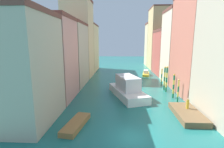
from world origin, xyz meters
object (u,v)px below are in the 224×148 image
waterfront_dock (187,114)px  person_on_dock (188,104)px  mooring_pole_3 (165,78)px  mooring_pole_0 (178,91)px  motorboat_0 (146,73)px  motorboat_1 (76,124)px  mooring_pole_1 (174,86)px  mooring_pole_2 (167,79)px  mooring_pole_4 (162,77)px  gondola_black (122,80)px  vaporetto_white (127,89)px

waterfront_dock → person_on_dock: bearing=71.5°
waterfront_dock → mooring_pole_3: bearing=89.2°
mooring_pole_3 → mooring_pole_0: bearing=-87.7°
waterfront_dock → person_on_dock: size_ratio=4.51×
motorboat_0 → waterfront_dock: bearing=-87.5°
motorboat_1 → mooring_pole_1: bearing=37.3°
waterfront_dock → mooring_pole_3: size_ratio=1.37×
motorboat_0 → motorboat_1: motorboat_0 is taller
mooring_pole_2 → motorboat_1: mooring_pole_2 is taller
mooring_pole_4 → mooring_pole_0: bearing=-89.5°
mooring_pole_0 → mooring_pole_1: size_ratio=0.89×
gondola_black → vaporetto_white: bearing=-86.3°
motorboat_0 → mooring_pole_1: bearing=-85.4°
person_on_dock → waterfront_dock: bearing=-108.5°
waterfront_dock → mooring_pole_2: (0.18, 11.13, 2.22)m
mooring_pole_1 → mooring_pole_4: mooring_pole_1 is taller
mooring_pole_0 → vaporetto_white: mooring_pole_0 is taller
gondola_black → motorboat_1: (-5.53, -23.96, 0.05)m
gondola_black → motorboat_0: 10.10m
person_on_dock → motorboat_1: size_ratio=0.27×
waterfront_dock → motorboat_0: motorboat_0 is taller
mooring_pole_2 → motorboat_0: size_ratio=0.87×
waterfront_dock → person_on_dock: person_on_dock is taller
mooring_pole_1 → mooring_pole_3: mooring_pole_3 is taller
person_on_dock → mooring_pole_1: 6.64m
mooring_pole_0 → waterfront_dock: bearing=-95.1°
mooring_pole_4 → motorboat_1: mooring_pole_4 is taller
mooring_pole_4 → motorboat_0: size_ratio=0.66×
mooring_pole_2 → motorboat_1: bearing=-134.0°
mooring_pole_4 → vaporetto_white: bearing=-134.9°
gondola_black → motorboat_1: motorboat_1 is taller
person_on_dock → vaporetto_white: vaporetto_white is taller
gondola_black → mooring_pole_2: bearing=-48.2°
mooring_pole_1 → vaporetto_white: bearing=176.6°
mooring_pole_3 → mooring_pole_1: bearing=-87.4°
mooring_pole_3 → person_on_dock: bearing=-89.4°
mooring_pole_1 → motorboat_1: bearing=-142.7°
mooring_pole_3 → gondola_black: size_ratio=0.47×
waterfront_dock → mooring_pole_1: (0.42, 7.49, 1.81)m
person_on_dock → gondola_black: bearing=113.5°
person_on_dock → mooring_pole_0: size_ratio=0.39×
mooring_pole_1 → motorboat_1: size_ratio=0.78×
person_on_dock → mooring_pole_4: bearing=89.7°
vaporetto_white → gondola_black: bearing=93.7°
mooring_pole_4 → vaporetto_white: 11.14m
gondola_black → mooring_pole_3: bearing=-43.2°
mooring_pole_1 → vaporetto_white: mooring_pole_1 is taller
motorboat_1 → mooring_pole_0: bearing=31.1°
mooring_pole_1 → mooring_pole_3: (-0.24, 5.16, 0.27)m
mooring_pole_1 → gondola_black: mooring_pole_1 is taller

